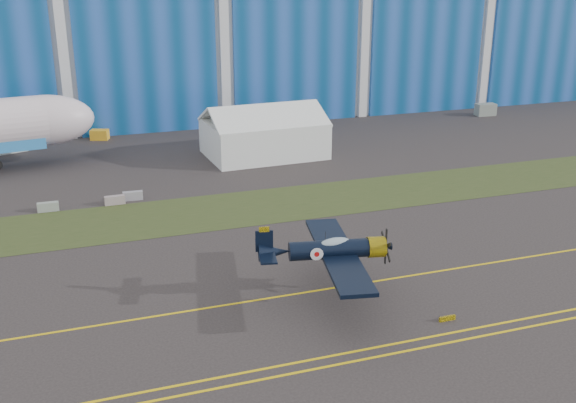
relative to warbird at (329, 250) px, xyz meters
name	(u,v)px	position (x,y,z in m)	size (l,w,h in m)	color
ground	(99,292)	(-15.68, 6.25, -3.76)	(260.00, 260.00, 0.00)	#342F2F
grass_median	(87,226)	(-15.68, 20.25, -3.74)	(260.00, 10.00, 0.02)	#475128
hangar	(57,16)	(-15.68, 78.03, 11.20)	(220.00, 45.70, 30.00)	silver
taxiway_centreline	(104,324)	(-15.68, 1.25, -3.75)	(200.00, 0.20, 0.02)	yellow
edge_line_far	(116,397)	(-15.68, -7.25, -3.75)	(80.00, 0.20, 0.02)	yellow
guard_board_right	(447,318)	(6.32, -5.75, -3.58)	(1.20, 0.15, 0.35)	yellow
warbird	(329,250)	(0.00, 0.00, 0.00)	(13.15, 14.94, 3.89)	black
tent	(264,130)	(6.89, 38.41, -0.44)	(14.76, 11.13, 6.63)	white
tug	(100,135)	(-12.13, 53.48, -3.07)	(2.35, 1.47, 1.37)	yellow
gse_box	(485,110)	(47.29, 49.74, -2.82)	(3.13, 1.67, 1.88)	gray
barrier_a	(48,207)	(-19.04, 25.62, -3.31)	(2.00, 0.60, 0.90)	gray
barrier_b	(115,200)	(-12.70, 25.51, -3.31)	(2.00, 0.60, 0.90)	gray
barrier_c	(133,196)	(-10.83, 26.31, -3.31)	(2.00, 0.60, 0.90)	gray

